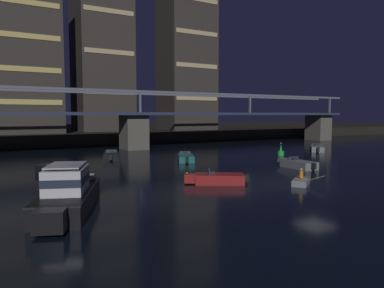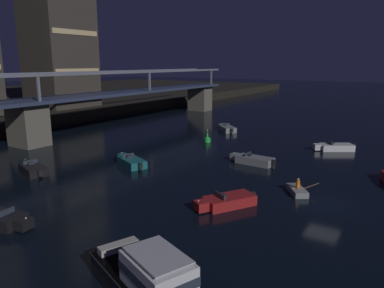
% 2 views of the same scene
% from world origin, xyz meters
% --- Properties ---
extents(ground_plane, '(400.00, 400.00, 0.00)m').
position_xyz_m(ground_plane, '(0.00, 0.00, 0.00)').
color(ground_plane, black).
extents(river_bridge, '(92.20, 6.40, 9.38)m').
position_xyz_m(river_bridge, '(-0.00, 37.54, 4.50)').
color(river_bridge, '#605B51').
rests_on(river_bridge, ground).
extents(tower_east_tall, '(11.02, 9.91, 35.54)m').
position_xyz_m(tower_east_tall, '(19.11, 54.67, 19.82)').
color(tower_east_tall, '#38332D').
rests_on(tower_east_tall, far_riverbank).
extents(cabin_cruiser_near_left, '(5.45, 9.26, 2.79)m').
position_xyz_m(cabin_cruiser_near_left, '(-16.69, 3.45, 1.05)').
color(cabin_cruiser_near_left, black).
rests_on(cabin_cruiser_near_left, ground).
extents(speedboat_near_center, '(2.41, 5.23, 1.16)m').
position_xyz_m(speedboat_near_center, '(-15.57, 17.61, 0.41)').
color(speedboat_near_center, black).
rests_on(speedboat_near_center, ground).
extents(speedboat_near_right, '(3.25, 5.01, 1.16)m').
position_xyz_m(speedboat_near_right, '(0.03, 19.94, 0.41)').
color(speedboat_near_right, '#196066').
rests_on(speedboat_near_right, ground).
extents(speedboat_mid_left, '(4.30, 4.47, 1.16)m').
position_xyz_m(speedboat_mid_left, '(23.34, 20.49, 0.41)').
color(speedboat_mid_left, gray).
rests_on(speedboat_mid_left, ground).
extents(speedboat_mid_center, '(4.84, 3.67, 1.16)m').
position_xyz_m(speedboat_mid_center, '(-4.54, 6.15, 0.41)').
color(speedboat_mid_center, maroon).
rests_on(speedboat_mid_center, ground).
extents(speedboat_mid_right, '(2.92, 5.14, 1.16)m').
position_xyz_m(speedboat_mid_right, '(-7.20, 26.34, 0.41)').
color(speedboat_mid_right, black).
rests_on(speedboat_mid_right, ground).
extents(speedboat_far_left, '(3.79, 4.79, 1.16)m').
position_xyz_m(speedboat_far_left, '(18.84, 3.06, 0.41)').
color(speedboat_far_left, silver).
rests_on(speedboat_far_left, ground).
extents(speedboat_far_center, '(2.07, 5.22, 1.16)m').
position_xyz_m(speedboat_far_center, '(7.67, 9.24, 0.41)').
color(speedboat_far_center, gray).
rests_on(speedboat_far_center, ground).
extents(channel_buoy, '(0.90, 0.90, 1.76)m').
position_xyz_m(channel_buoy, '(14.46, 18.89, 0.48)').
color(channel_buoy, green).
rests_on(channel_buoy, ground).
extents(dinghy_with_paddler, '(2.76, 2.69, 1.36)m').
position_xyz_m(dinghy_with_paddler, '(1.15, 2.48, 0.28)').
color(dinghy_with_paddler, gray).
rests_on(dinghy_with_paddler, ground).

